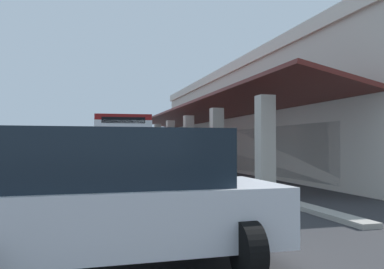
# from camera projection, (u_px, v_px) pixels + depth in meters

# --- Properties ---
(ground) EXTENTS (120.00, 120.00, 0.00)m
(ground) POSITION_uv_depth(u_px,v_px,m) (216.00, 168.00, 29.06)
(ground) COLOR #2D2D30
(curb_strip) EXTENTS (37.64, 0.50, 0.12)m
(curb_strip) POSITION_uv_depth(u_px,v_px,m) (174.00, 169.00, 26.36)
(curb_strip) COLOR #9E998E
(curb_strip) RESTS_ON ground
(plaza_building) EXTENTS (31.67, 16.21, 6.85)m
(plaza_building) POSITION_uv_depth(u_px,v_px,m) (303.00, 121.00, 28.96)
(plaza_building) COLOR beige
(plaza_building) RESTS_ON ground
(transit_bus) EXTENTS (11.34, 3.26, 3.34)m
(transit_bus) POSITION_uv_depth(u_px,v_px,m) (120.00, 142.00, 23.36)
(transit_bus) COLOR maroon
(transit_bus) RESTS_ON ground
(parked_suv_white) EXTENTS (2.77, 4.83, 1.97)m
(parked_suv_white) POSITION_uv_depth(u_px,v_px,m) (111.00, 196.00, 5.66)
(parked_suv_white) COLOR silver
(parked_suv_white) RESTS_ON ground
(parked_suv_silver) EXTENTS (4.96, 2.50, 1.97)m
(parked_suv_silver) POSITION_uv_depth(u_px,v_px,m) (1.00, 163.00, 15.31)
(parked_suv_silver) COLOR #B2B5BA
(parked_suv_silver) RESTS_ON ground
(pedestrian) EXTENTS (0.51, 0.51, 1.64)m
(pedestrian) POSITION_uv_depth(u_px,v_px,m) (67.00, 174.00, 11.20)
(pedestrian) COLOR #38383D
(pedestrian) RESTS_ON ground
(potted_palm) EXTENTS (1.71, 1.93, 2.38)m
(potted_palm) POSITION_uv_depth(u_px,v_px,m) (159.00, 156.00, 36.85)
(potted_palm) COLOR brown
(potted_palm) RESTS_ON ground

